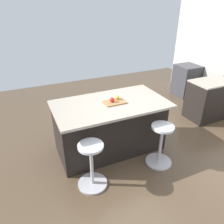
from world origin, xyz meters
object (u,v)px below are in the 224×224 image
Objects in this scene: apple_yellow at (117,97)px; cutting_board at (115,102)px; kitchen_island at (110,126)px; stool_middle at (92,167)px; oven_range at (186,80)px; stool_by_window at (160,146)px; apple_red at (112,100)px.

cutting_board is at bearing 39.41° from apple_yellow.
apple_yellow is (-0.15, -0.01, 0.53)m from kitchen_island.
stool_middle is at bearing 49.96° from kitchen_island.
kitchen_island reaches higher than oven_range.
stool_by_window is 1.20m from stool_middle.
cutting_board reaches higher than stool_middle.
kitchen_island is 2.60× the size of stool_middle.
cutting_board is 0.07m from apple_red.
kitchen_island is 24.04× the size of apple_red.
stool_by_window is 1.08m from apple_yellow.
apple_yellow is (0.45, -0.72, 0.67)m from stool_by_window.
stool_middle is (0.60, 0.71, -0.14)m from kitchen_island.
kitchen_island is 25.45× the size of apple_yellow.
cutting_board is (-0.66, -0.65, 0.62)m from stool_middle.
oven_range is 10.88× the size of apple_red.
cutting_board is 4.55× the size of apple_red.
stool_by_window is 2.03× the size of cutting_board.
apple_red reaches higher than apple_yellow.
apple_red reaches higher than stool_by_window.
stool_by_window is 9.24× the size of apple_red.
cutting_board is at bearing 27.18° from oven_range.
apple_red is (0.12, 0.06, 0.00)m from apple_yellow.
stool_by_window is 1.05m from cutting_board.
cutting_board is 4.81× the size of apple_yellow.
cutting_board is (-0.06, 0.06, 0.48)m from kitchen_island.
stool_middle is at bearing 44.06° from apple_yellow.
oven_range reaches higher than stool_by_window.
kitchen_island is 0.54m from apple_red.
apple_red is (0.04, -0.00, 0.05)m from cutting_board.
stool_middle is at bearing 46.66° from apple_red.
oven_range reaches higher than stool_middle.
stool_by_window is at bearing 131.39° from apple_red.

